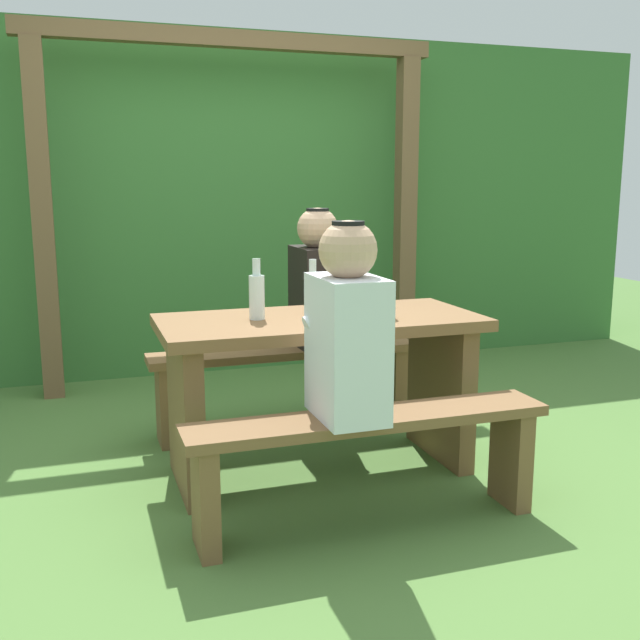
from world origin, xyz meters
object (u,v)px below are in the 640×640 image
bottle_left (257,295)px  bottle_right (332,299)px  bottle_center (313,292)px  bench_near (369,447)px  picnic_table (320,367)px  drinking_glass (386,308)px  person_white_shirt (347,328)px  person_black_coat (318,283)px  bench_far (285,372)px

bottle_left → bottle_right: bottle_left is taller
bottle_left → bottle_center: size_ratio=1.08×
bench_near → bottle_left: bearing=114.0°
bottle_center → bench_near: bearing=-90.2°
bench_near → bottle_center: bottle_center is taller
picnic_table → bottle_center: size_ratio=5.77×
bench_near → drinking_glass: bearing=60.1°
person_white_shirt → drinking_glass: 0.57m
person_black_coat → drinking_glass: (0.08, -0.70, -0.02)m
picnic_table → person_black_coat: size_ratio=1.95×
person_white_shirt → bottle_right: (0.11, 0.47, 0.03)m
person_white_shirt → bottle_center: bearing=82.2°
bench_near → bottle_right: bearing=87.5°
bottle_left → bottle_center: bottle_left is taller
picnic_table → bottle_center: bottle_center is taller
bottle_right → bench_near: bearing=-92.5°
drinking_glass → bottle_right: 0.25m
bench_far → drinking_glass: size_ratio=14.95×
bench_far → drinking_glass: bearing=-69.7°
bottle_right → drinking_glass: bearing=-4.8°
picnic_table → bottle_right: bearing=-79.0°
bottle_right → bottle_center: bottle_center is taller
bottle_left → bottle_center: bearing=13.7°
bottle_left → bench_far: bearing=63.2°
bench_far → person_black_coat: (0.18, -0.00, 0.46)m
person_black_coat → bottle_left: 0.71m
bench_near → bottle_right: bottle_right is taller
bench_near → person_white_shirt: size_ratio=1.95×
picnic_table → bench_near: picnic_table is taller
bench_far → bottle_center: bottle_center is taller
bench_far → bottle_left: (-0.27, -0.54, 0.50)m
picnic_table → person_black_coat: bearing=72.5°
drinking_glass → bottle_center: size_ratio=0.39×
bench_near → person_white_shirt: person_white_shirt is taller
person_black_coat → person_white_shirt: bearing=-103.3°
person_black_coat → drinking_glass: size_ratio=7.68×
person_white_shirt → drinking_glass: bearing=52.1°
bottle_right → picnic_table: bearing=101.0°
bench_near → bench_far: bearing=90.0°
bench_far → drinking_glass: drinking_glass is taller
picnic_table → drinking_glass: drinking_glass is taller
bench_far → picnic_table: bearing=-90.0°
bench_far → bottle_center: (0.00, -0.48, 0.49)m
bottle_right → bottle_center: size_ratio=0.92×
drinking_glass → bench_near: bearing=-119.9°
person_white_shirt → person_black_coat: (0.27, 1.15, 0.00)m
drinking_glass → bottle_right: bottle_right is taller
bench_near → drinking_glass: (0.26, 0.45, 0.44)m
bench_far → person_black_coat: person_black_coat is taller
bench_near → bottle_center: (0.00, 0.68, 0.49)m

